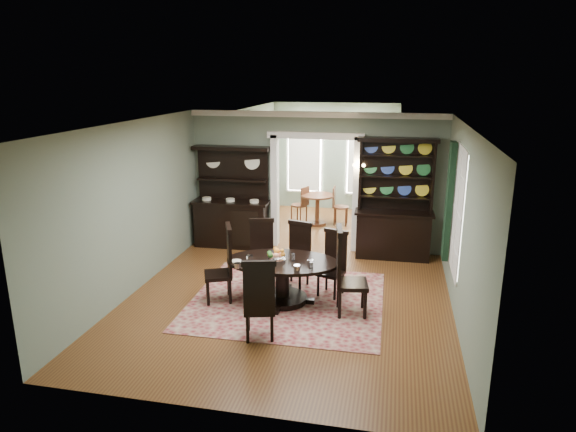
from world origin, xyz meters
name	(u,v)px	position (x,y,z in m)	size (l,w,h in m)	color
room	(287,213)	(0.00, 0.04, 1.58)	(5.51, 6.01, 3.01)	brown
parlor	(330,162)	(0.00, 5.53, 1.52)	(3.51, 3.50, 3.01)	brown
doorway_trim	(315,176)	(0.00, 3.00, 1.62)	(2.08, 0.25, 2.57)	white
right_window	(453,207)	(2.69, 0.93, 1.60)	(0.15, 1.47, 2.12)	white
wall_sconce	(359,167)	(0.95, 2.85, 1.89)	(0.27, 0.21, 0.21)	#B87231
rug	(287,300)	(0.00, 0.10, 0.01)	(3.23, 3.03, 0.01)	maroon
dining_table	(282,273)	(-0.07, 0.04, 0.52)	(1.96, 1.85, 0.75)	black
centerpiece	(277,258)	(-0.15, -0.03, 0.81)	(1.43, 0.92, 0.23)	silver
chair_far_left	(262,250)	(-0.63, 0.79, 0.64)	(0.54, 0.52, 1.21)	black
chair_far_mid	(298,252)	(0.05, 0.81, 0.63)	(0.54, 0.52, 1.20)	black
chair_far_right	(334,261)	(0.73, 0.56, 0.61)	(0.54, 0.52, 1.16)	black
chair_end_left	(224,262)	(-1.05, -0.11, 0.70)	(0.62, 0.63, 1.33)	black
chair_end_right	(345,269)	(1.00, -0.20, 0.76)	(0.59, 0.61, 1.45)	black
chair_near	(259,298)	(-0.11, -1.33, 0.67)	(0.57, 0.55, 1.27)	black
sideboard	(232,212)	(-1.83, 2.74, 0.78)	(1.72, 0.64, 2.24)	black
welsh_dresser	(394,215)	(1.72, 2.73, 0.91)	(1.63, 0.63, 2.52)	black
parlor_table	(317,205)	(-0.21, 4.77, 0.51)	(0.85, 0.85, 0.79)	#512817
parlor_chair_left	(301,203)	(-0.65, 4.86, 0.51)	(0.46, 0.45, 0.96)	#512817
parlor_chair_right	(338,205)	(0.31, 4.89, 0.52)	(0.41, 0.41, 0.98)	#512817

